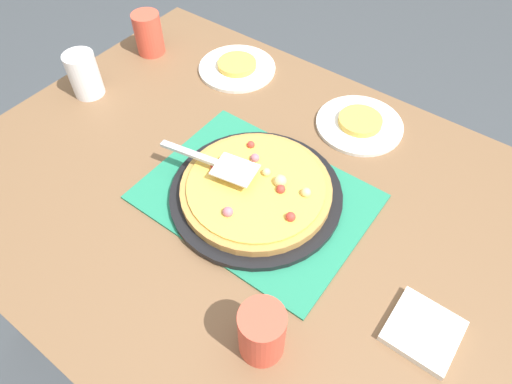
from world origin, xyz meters
TOP-DOWN VIEW (x-y plane):
  - ground_plane at (0.00, 0.00)m, footprint 8.00×8.00m
  - dining_table at (0.00, 0.00)m, footprint 1.40×1.00m
  - placemat at (0.00, 0.00)m, footprint 0.48×0.36m
  - pizza_pan at (0.00, 0.00)m, footprint 0.38×0.38m
  - pizza at (-0.00, -0.00)m, footprint 0.33×0.33m
  - plate_near_left at (0.32, -0.35)m, footprint 0.22×0.22m
  - plate_far_right at (-0.07, -0.34)m, footprint 0.22×0.22m
  - served_slice_left at (0.32, -0.35)m, footprint 0.11×0.11m
  - served_slice_right at (-0.07, -0.34)m, footprint 0.11×0.11m
  - cup_near at (0.58, -0.02)m, footprint 0.08×0.08m
  - cup_far at (0.58, -0.26)m, footprint 0.08×0.08m
  - cup_corner at (-0.21, 0.26)m, footprint 0.08×0.08m
  - pizza_server at (0.10, 0.02)m, footprint 0.23×0.09m
  - napkin_stack at (-0.42, 0.07)m, footprint 0.12×0.12m

SIDE VIEW (x-z plane):
  - ground_plane at x=0.00m, z-range 0.00..0.00m
  - dining_table at x=0.00m, z-range 0.27..1.02m
  - placemat at x=0.00m, z-range 0.75..0.76m
  - plate_near_left at x=0.32m, z-range 0.75..0.76m
  - plate_far_right at x=-0.07m, z-range 0.75..0.76m
  - napkin_stack at x=-0.42m, z-range 0.75..0.77m
  - pizza_pan at x=0.00m, z-range 0.76..0.77m
  - served_slice_left at x=0.32m, z-range 0.76..0.78m
  - served_slice_right at x=-0.07m, z-range 0.76..0.78m
  - pizza at x=0.00m, z-range 0.76..0.81m
  - cup_near at x=0.58m, z-range 0.75..0.87m
  - cup_far at x=0.58m, z-range 0.75..0.87m
  - cup_corner at x=-0.21m, z-range 0.75..0.87m
  - pizza_server at x=0.10m, z-range 0.82..0.82m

